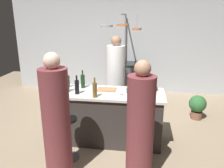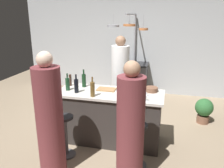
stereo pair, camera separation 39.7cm
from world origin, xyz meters
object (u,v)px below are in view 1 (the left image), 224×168
potted_plant (197,106)px  pepper_mill (68,81)px  guest_right (140,129)px  guest_left (56,123)px  wine_bottle_green (67,85)px  wine_bottle_white (139,90)px  mixing_bowl_wooden (151,88)px  chef (116,80)px  wine_bottle_red (83,81)px  stove_range (124,79)px  wine_bottle_dark (77,87)px  mixing_bowl_blue (132,90)px  cutting_board (107,89)px  wine_glass_near_left_guest (149,93)px  bar_stool_left (69,136)px  wine_glass_by_chef (120,89)px  wine_bottle_amber (95,90)px  bar_stool_right (144,142)px

potted_plant → pepper_mill: size_ratio=2.48×
guest_right → guest_left: 1.09m
wine_bottle_green → wine_bottle_white: 1.20m
mixing_bowl_wooden → wine_bottle_white: bearing=-117.8°
chef → wine_bottle_red: chef is taller
stove_range → mixing_bowl_wooden: 2.39m
guest_right → potted_plant: guest_right is taller
wine_bottle_dark → mixing_bowl_wooden: (1.21, 0.36, -0.08)m
wine_bottle_red → mixing_bowl_wooden: bearing=1.5°
chef → mixing_bowl_blue: chef is taller
cutting_board → mixing_bowl_wooden: mixing_bowl_wooden is taller
potted_plant → mixing_bowl_blue: (-1.34, -1.07, 0.64)m
wine_bottle_dark → wine_bottle_red: (0.01, 0.33, 0.00)m
cutting_board → pepper_mill: pepper_mill is taller
chef → wine_glass_near_left_guest: size_ratio=11.95×
chef → cutting_board: size_ratio=5.45×
stove_range → bar_stool_left: stove_range is taller
wine_glass_near_left_guest → mixing_bowl_blue: size_ratio=0.80×
wine_bottle_dark → wine_glass_by_chef: (0.71, 0.02, -0.02)m
potted_plant → wine_glass_by_chef: (-1.52, -1.25, 0.71)m
guest_left → wine_glass_near_left_guest: (1.20, 0.77, 0.20)m
mixing_bowl_wooden → wine_glass_by_chef: bearing=-145.7°
guest_right → wine_bottle_white: bearing=93.5°
guest_left → mixing_bowl_wooden: (1.24, 1.23, 0.13)m
wine_bottle_dark → mixing_bowl_wooden: size_ratio=1.43×
guest_left → mixing_bowl_blue: (0.92, 1.07, 0.14)m
bar_stool_left → mixing_bowl_wooden: bearing=34.2°
pepper_mill → wine_bottle_dark: size_ratio=0.67×
cutting_board → mixing_bowl_blue: (0.44, -0.07, 0.03)m
chef → wine_bottle_amber: chef is taller
wine_bottle_dark → mixing_bowl_wooden: bearing=16.5°
wine_bottle_dark → wine_bottle_red: wine_bottle_red is taller
wine_bottle_dark → wine_glass_by_chef: size_ratio=2.15×
cutting_board → wine_bottle_white: wine_bottle_white is taller
wine_bottle_amber → bar_stool_left: bearing=-133.3°
stove_range → wine_bottle_red: size_ratio=2.79×
potted_plant → wine_bottle_red: wine_bottle_red is taller
wine_bottle_red → mixing_bowl_wooden: wine_bottle_red is taller
wine_bottle_dark → wine_glass_near_left_guest: wine_bottle_dark is taller
guest_right → guest_left: guest_left is taller
potted_plant → mixing_bowl_wooden: size_ratio=2.37×
guest_right → cutting_board: bearing=119.1°
guest_right → mixing_bowl_wooden: size_ratio=7.55×
mixing_bowl_wooden → chef: bearing=131.1°
bar_stool_right → potted_plant: 2.07m
wine_bottle_amber → bar_stool_right: bearing=-24.2°
stove_range → pepper_mill: (-0.79, -2.27, 0.56)m
guest_left → wine_bottle_dark: guest_left is taller
bar_stool_right → wine_bottle_white: 0.79m
guest_right → bar_stool_right: bearing=80.9°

